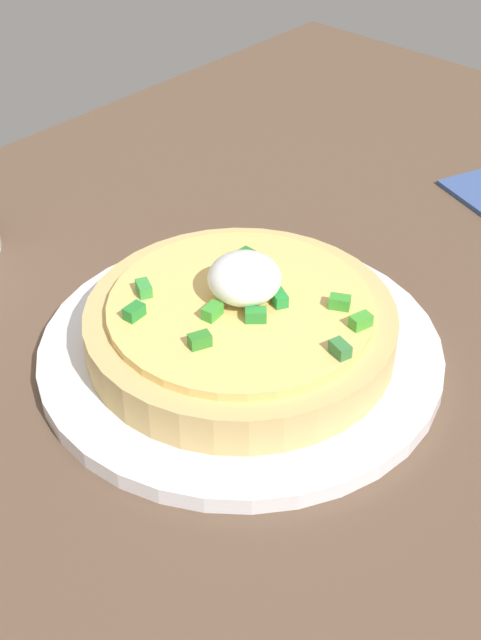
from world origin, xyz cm
name	(u,v)px	position (x,y,z in cm)	size (l,w,h in cm)	color
dining_table	(237,324)	(0.00, 0.00, 1.37)	(99.04, 65.51, 2.74)	brown
plate	(240,351)	(-3.80, -3.82, 3.31)	(25.92, 25.92, 1.15)	white
pizza	(241,323)	(-3.77, -3.82, 5.63)	(19.67, 19.67, 6.23)	tan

